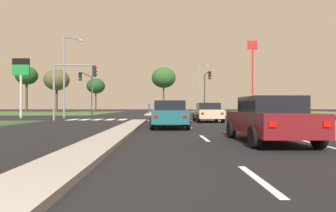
{
  "coord_description": "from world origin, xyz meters",
  "views": [
    {
      "loc": [
        1.94,
        -1.35,
        1.19
      ],
      "look_at": [
        2.53,
        31.19,
        1.28
      ],
      "focal_mm": 30.08,
      "sensor_mm": 36.0,
      "label": 1
    }
  ],
  "objects_px": {
    "car_teal_second": "(169,114)",
    "pedestrian_at_median": "(149,107)",
    "traffic_signal_far_right": "(206,85)",
    "treeline_second": "(57,80)",
    "traffic_signal_far_left": "(88,86)",
    "street_lamp_third": "(200,86)",
    "street_lamp_second": "(66,72)",
    "fuel_price_totem": "(21,74)",
    "car_white_near": "(166,112)",
    "treeline_near": "(27,76)",
    "car_maroon_fourth": "(269,119)",
    "traffic_signal_near_left": "(70,81)",
    "fastfood_pole_sign": "(253,61)",
    "treeline_third": "(96,86)",
    "car_beige_third": "(208,112)",
    "treeline_fourth": "(164,78)"
  },
  "relations": [
    {
      "from": "pedestrian_at_median",
      "to": "treeline_third",
      "type": "height_order",
      "value": "treeline_third"
    },
    {
      "from": "traffic_signal_far_left",
      "to": "treeline_fourth",
      "type": "bearing_deg",
      "value": 69.99
    },
    {
      "from": "traffic_signal_near_left",
      "to": "treeline_near",
      "type": "xyz_separation_m",
      "value": [
        -21.67,
        37.16,
        4.45
      ]
    },
    {
      "from": "car_beige_third",
      "to": "treeline_third",
      "type": "relative_size",
      "value": 0.52
    },
    {
      "from": "car_white_near",
      "to": "traffic_signal_far_right",
      "type": "distance_m",
      "value": 15.96
    },
    {
      "from": "car_beige_third",
      "to": "traffic_signal_far_right",
      "type": "bearing_deg",
      "value": 81.57
    },
    {
      "from": "traffic_signal_far_left",
      "to": "fuel_price_totem",
      "type": "distance_m",
      "value": 7.81
    },
    {
      "from": "car_teal_second",
      "to": "street_lamp_second",
      "type": "distance_m",
      "value": 18.18
    },
    {
      "from": "traffic_signal_near_left",
      "to": "fastfood_pole_sign",
      "type": "height_order",
      "value": "fastfood_pole_sign"
    },
    {
      "from": "car_teal_second",
      "to": "traffic_signal_far_left",
      "type": "relative_size",
      "value": 0.79
    },
    {
      "from": "traffic_signal_far_right",
      "to": "treeline_second",
      "type": "relative_size",
      "value": 0.61
    },
    {
      "from": "car_maroon_fourth",
      "to": "street_lamp_third",
      "type": "relative_size",
      "value": 0.49
    },
    {
      "from": "treeline_third",
      "to": "treeline_second",
      "type": "bearing_deg",
      "value": -149.59
    },
    {
      "from": "treeline_fourth",
      "to": "fuel_price_totem",
      "type": "bearing_deg",
      "value": -116.05
    },
    {
      "from": "traffic_signal_near_left",
      "to": "treeline_second",
      "type": "distance_m",
      "value": 41.04
    },
    {
      "from": "traffic_signal_near_left",
      "to": "treeline_near",
      "type": "height_order",
      "value": "treeline_near"
    },
    {
      "from": "car_maroon_fourth",
      "to": "traffic_signal_near_left",
      "type": "xyz_separation_m",
      "value": [
        -11.65,
        15.45,
        2.7
      ]
    },
    {
      "from": "traffic_signal_near_left",
      "to": "fuel_price_totem",
      "type": "distance_m",
      "value": 9.45
    },
    {
      "from": "traffic_signal_near_left",
      "to": "street_lamp_second",
      "type": "height_order",
      "value": "street_lamp_second"
    },
    {
      "from": "traffic_signal_near_left",
      "to": "pedestrian_at_median",
      "type": "relative_size",
      "value": 2.9
    },
    {
      "from": "street_lamp_second",
      "to": "treeline_second",
      "type": "xyz_separation_m",
      "value": [
        -13.19,
        32.57,
        2.25
      ]
    },
    {
      "from": "car_beige_third",
      "to": "treeline_third",
      "type": "xyz_separation_m",
      "value": [
        -19.51,
        44.91,
        5.35
      ]
    },
    {
      "from": "traffic_signal_far_left",
      "to": "traffic_signal_near_left",
      "type": "bearing_deg",
      "value": -82.66
    },
    {
      "from": "car_white_near",
      "to": "traffic_signal_far_left",
      "type": "relative_size",
      "value": 0.81
    },
    {
      "from": "car_white_near",
      "to": "treeline_near",
      "type": "height_order",
      "value": "treeline_near"
    },
    {
      "from": "street_lamp_second",
      "to": "fuel_price_totem",
      "type": "height_order",
      "value": "street_lamp_second"
    },
    {
      "from": "fuel_price_totem",
      "to": "treeline_fourth",
      "type": "xyz_separation_m",
      "value": [
        15.53,
        31.77,
        2.92
      ]
    },
    {
      "from": "car_teal_second",
      "to": "fastfood_pole_sign",
      "type": "distance_m",
      "value": 41.09
    },
    {
      "from": "treeline_fourth",
      "to": "car_white_near",
      "type": "bearing_deg",
      "value": -89.84
    },
    {
      "from": "car_maroon_fourth",
      "to": "fuel_price_totem",
      "type": "relative_size",
      "value": 0.67
    },
    {
      "from": "street_lamp_second",
      "to": "street_lamp_third",
      "type": "distance_m",
      "value": 26.45
    },
    {
      "from": "traffic_signal_far_right",
      "to": "treeline_third",
      "type": "height_order",
      "value": "treeline_third"
    },
    {
      "from": "fuel_price_totem",
      "to": "treeline_second",
      "type": "distance_m",
      "value": 33.06
    },
    {
      "from": "pedestrian_at_median",
      "to": "treeline_third",
      "type": "bearing_deg",
      "value": 39.84
    },
    {
      "from": "traffic_signal_near_left",
      "to": "treeline_near",
      "type": "distance_m",
      "value": 43.25
    },
    {
      "from": "pedestrian_at_median",
      "to": "fuel_price_totem",
      "type": "relative_size",
      "value": 0.27
    },
    {
      "from": "car_maroon_fourth",
      "to": "street_lamp_third",
      "type": "bearing_deg",
      "value": 85.55
    },
    {
      "from": "traffic_signal_far_left",
      "to": "street_lamp_third",
      "type": "relative_size",
      "value": 0.66
    },
    {
      "from": "car_maroon_fourth",
      "to": "traffic_signal_far_left",
      "type": "relative_size",
      "value": 0.75
    },
    {
      "from": "fastfood_pole_sign",
      "to": "street_lamp_second",
      "type": "bearing_deg",
      "value": -140.47
    },
    {
      "from": "car_maroon_fourth",
      "to": "treeline_third",
      "type": "xyz_separation_m",
      "value": [
        -19.5,
        57.76,
        5.33
      ]
    },
    {
      "from": "traffic_signal_far_left",
      "to": "pedestrian_at_median",
      "type": "relative_size",
      "value": 3.28
    },
    {
      "from": "fastfood_pole_sign",
      "to": "treeline_third",
      "type": "distance_m",
      "value": 36.09
    },
    {
      "from": "treeline_third",
      "to": "treeline_fourth",
      "type": "distance_m",
      "value": 16.84
    },
    {
      "from": "car_beige_third",
      "to": "pedestrian_at_median",
      "type": "bearing_deg",
      "value": 104.75
    },
    {
      "from": "traffic_signal_far_left",
      "to": "fuel_price_totem",
      "type": "relative_size",
      "value": 0.89
    },
    {
      "from": "street_lamp_third",
      "to": "treeline_near",
      "type": "distance_m",
      "value": 38.45
    },
    {
      "from": "pedestrian_at_median",
      "to": "treeline_second",
      "type": "height_order",
      "value": "treeline_second"
    },
    {
      "from": "street_lamp_second",
      "to": "traffic_signal_far_right",
      "type": "bearing_deg",
      "value": 21.55
    },
    {
      "from": "car_teal_second",
      "to": "pedestrian_at_median",
      "type": "relative_size",
      "value": 2.6
    }
  ]
}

